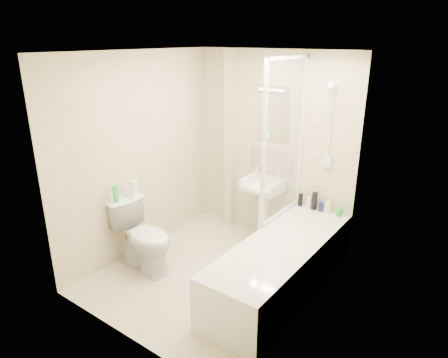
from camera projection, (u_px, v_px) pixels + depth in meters
The scene contains 26 objects.
floor at pixel (213, 273), 4.52m from camera, with size 2.50×2.50×0.00m, color beige.
wall_back at pixel (272, 148), 5.07m from camera, with size 2.20×0.02×2.40m, color beige.
wall_left at pixel (139, 156), 4.73m from camera, with size 0.02×2.50×2.40m, color beige.
wall_right at pixel (311, 197), 3.50m from camera, with size 0.02×2.50×2.40m, color beige.
ceiling at pixel (211, 52), 3.71m from camera, with size 2.20×2.50×0.02m, color white.
tile_back at pixel (330, 139), 4.56m from camera, with size 0.70×0.01×1.75m, color beige.
tile_right at pixel (321, 167), 3.59m from camera, with size 0.01×2.10×1.75m, color beige.
pipe_boxing at pixel (230, 141), 5.37m from camera, with size 0.12×0.12×2.40m, color beige.
splashback at pixel (271, 161), 5.12m from camera, with size 0.60×0.01×0.30m, color beige.
mirror at pixel (273, 118), 4.93m from camera, with size 0.46×0.01×0.60m, color white.
strip_light at pixel (273, 88), 4.79m from camera, with size 0.42×0.07×0.07m, color silver.
bathtub at pixel (281, 265), 4.16m from camera, with size 0.70×2.10×0.55m.
shower_screen at pixel (285, 140), 4.42m from camera, with size 0.04×0.92×1.80m.
shower_fixture at pixel (329, 129), 4.49m from camera, with size 0.10×0.16×0.99m.
pedestal_sink at pixel (261, 192), 5.07m from camera, with size 0.49×0.46×0.94m.
bottle_black_a at pixel (301, 200), 4.93m from camera, with size 0.05×0.05×0.16m, color black.
bottle_white_a at pixel (309, 203), 4.87m from camera, with size 0.06×0.06×0.14m, color white.
bottle_black_b at pixel (314, 201), 4.81m from camera, with size 0.07×0.07×0.22m, color black.
bottle_blue at pixel (321, 207), 4.78m from camera, with size 0.06×0.06×0.11m, color navy.
bottle_cream at pixel (327, 207), 4.73m from camera, with size 0.06×0.06×0.16m, color beige.
bottle_white_b at pixel (329, 207), 4.72m from camera, with size 0.05×0.05×0.15m, color silver.
bottle_green at pixel (339, 212), 4.66m from camera, with size 0.07×0.07×0.10m, color green.
toilet at pixel (143, 236), 4.52m from camera, with size 0.82×0.51×0.80m, color white.
toilet_roll_lower at pixel (130, 193), 4.55m from camera, with size 0.10×0.10×0.09m, color white.
toilet_roll_upper at pixel (133, 185), 4.52m from camera, with size 0.10×0.10×0.10m, color white.
green_bottle at pixel (116, 193), 4.40m from camera, with size 0.06×0.06×0.19m, color green.
Camera 1 is at (2.40, -3.07, 2.53)m, focal length 32.00 mm.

